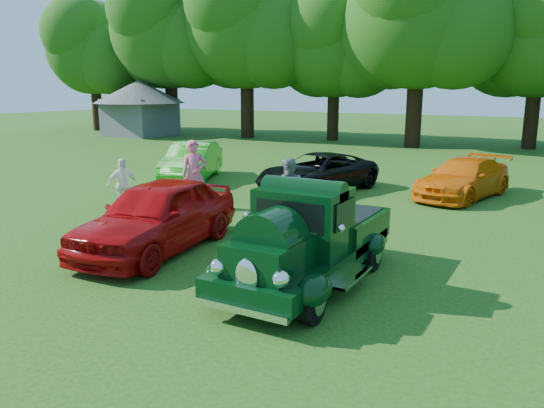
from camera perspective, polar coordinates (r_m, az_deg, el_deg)
The scene contains 11 objects.
ground at distance 9.86m, azimuth -2.93°, elevation -7.96°, with size 120.00×120.00×0.00m, color #1E4510.
hero_pickup at distance 9.42m, azimuth 3.92°, elevation -4.05°, with size 2.10×4.50×1.76m.
red_convertible at distance 11.55m, azimuth -12.25°, elevation -1.20°, with size 1.80×4.49×1.53m, color #A80709.
back_car_lime at distance 20.21m, azimuth -8.59°, elevation 4.57°, with size 1.48×4.23×1.39m, color #1DA315.
back_car_black at distance 17.82m, azimuth 4.90°, elevation 3.40°, with size 2.10×4.56×1.27m, color black.
back_car_orange at distance 17.80m, azimuth 19.90°, elevation 2.62°, with size 1.72×4.24×1.23m, color #E06207.
spectator_pink at distance 15.39m, azimuth -8.36°, elevation 3.17°, with size 0.72×0.47×1.96m, color #E55E83.
spectator_grey at distance 13.38m, azimuth 1.89°, elevation 1.33°, with size 0.82×0.64×1.70m, color slate.
spectator_white at distance 15.45m, azimuth -15.79°, elevation 1.98°, with size 0.87×0.36×1.49m, color white.
gazebo at distance 39.45m, azimuth -14.06°, elevation 10.64°, with size 6.40×6.40×3.90m.
tree_line at distance 31.81m, azimuth 22.42°, elevation 17.94°, with size 65.34×10.84×12.29m.
Camera 1 is at (4.94, -7.80, 3.45)m, focal length 35.00 mm.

